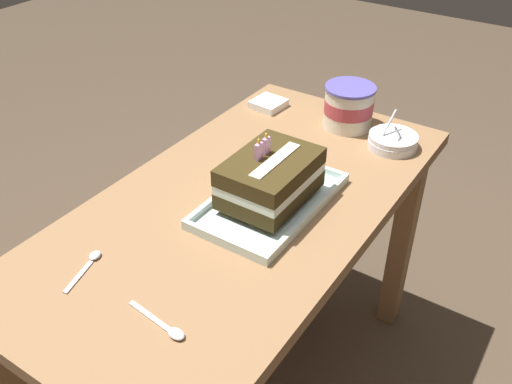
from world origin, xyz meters
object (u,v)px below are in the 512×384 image
(bowl_stack, at_px, (393,141))
(birthday_cake, at_px, (270,178))
(foil_tray, at_px, (270,202))
(napkin_pile, at_px, (268,104))
(serving_spoon_near_tray, at_px, (90,261))
(ice_cream_tub, at_px, (349,106))
(serving_spoon_by_bowls, at_px, (170,329))

(bowl_stack, bearing_deg, birthday_cake, 161.63)
(foil_tray, relative_size, napkin_pile, 3.78)
(birthday_cake, bearing_deg, napkin_pile, 32.91)
(foil_tray, xyz_separation_m, serving_spoon_near_tray, (-0.37, 0.20, -0.00))
(foil_tray, xyz_separation_m, birthday_cake, (-0.00, 0.00, 0.07))
(foil_tray, relative_size, bowl_stack, 2.79)
(serving_spoon_near_tray, bearing_deg, bowl_stack, -23.02)
(ice_cream_tub, relative_size, napkin_pile, 1.45)
(serving_spoon_by_bowls, distance_m, napkin_pile, 0.91)
(bowl_stack, xyz_separation_m, napkin_pile, (0.02, 0.41, -0.01))
(serving_spoon_near_tray, height_order, napkin_pile, napkin_pile)
(birthday_cake, bearing_deg, foil_tray, -90.00)
(ice_cream_tub, bearing_deg, bowl_stack, -105.06)
(serving_spoon_near_tray, xyz_separation_m, serving_spoon_by_bowls, (-0.05, -0.25, 0.00))
(birthday_cake, xyz_separation_m, serving_spoon_near_tray, (-0.37, 0.20, -0.07))
(bowl_stack, distance_m, serving_spoon_by_bowls, 0.83)
(bowl_stack, height_order, napkin_pile, bowl_stack)
(napkin_pile, bearing_deg, ice_cream_tub, -84.54)
(ice_cream_tub, bearing_deg, serving_spoon_near_tray, 167.96)
(bowl_stack, relative_size, serving_spoon_near_tray, 1.08)
(serving_spoon_near_tray, bearing_deg, napkin_pile, 5.62)
(foil_tray, bearing_deg, napkin_pile, 32.91)
(foil_tray, height_order, serving_spoon_near_tray, foil_tray)
(bowl_stack, bearing_deg, ice_cream_tub, 74.94)
(foil_tray, height_order, bowl_stack, bowl_stack)
(birthday_cake, height_order, napkin_pile, birthday_cake)
(foil_tray, bearing_deg, serving_spoon_near_tray, 152.25)
(birthday_cake, height_order, bowl_stack, birthday_cake)
(serving_spoon_near_tray, bearing_deg, serving_spoon_by_bowls, -100.74)
(bowl_stack, xyz_separation_m, serving_spoon_near_tray, (-0.78, 0.33, -0.01))
(bowl_stack, relative_size, napkin_pile, 1.36)
(foil_tray, height_order, ice_cream_tub, ice_cream_tub)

